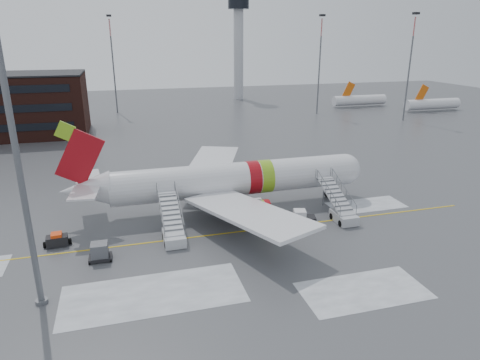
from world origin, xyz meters
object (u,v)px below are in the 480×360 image
object	(u,v)px
airstair_fwd	(341,210)
airstair_aft	(173,230)
light_mast_near	(9,108)
uld_container	(100,252)
airliner	(227,180)
pushback_tug	(302,217)
baggage_tractor	(57,240)

from	to	relation	value
airstair_fwd	airstair_aft	distance (m)	18.32
light_mast_near	uld_container	bearing A→B (deg)	54.13
uld_container	light_mast_near	world-z (taller)	light_mast_near
airstair_aft	airstair_fwd	bearing A→B (deg)	0.00
uld_container	airstair_aft	bearing A→B (deg)	19.09
airstair_fwd	airstair_aft	xyz separation A→B (m)	(-18.32, 0.00, 0.00)
airliner	pushback_tug	distance (m)	9.59
airstair_fwd	airliner	bearing A→B (deg)	149.56
uld_container	airliner	bearing A→B (deg)	32.42
airstair_aft	airliner	bearing A→B (deg)	42.26
pushback_tug	baggage_tractor	world-z (taller)	pushback_tug
light_mast_near	pushback_tug	bearing A→B (deg)	18.44
airliner	baggage_tractor	xyz separation A→B (m)	(-18.04, -4.90, -2.86)
airstair_fwd	baggage_tractor	xyz separation A→B (m)	(-29.16, 1.64, -0.51)
airstair_aft	pushback_tug	distance (m)	13.90
airliner	light_mast_near	bearing A→B (deg)	-141.21
airstair_aft	light_mast_near	bearing A→B (deg)	-143.69
airliner	airstair_aft	xyz separation A→B (m)	(-7.19, -6.54, -2.35)
light_mast_near	airstair_fwd	bearing A→B (deg)	15.33
airstair_aft	uld_container	size ratio (longest dim) A/B	3.80
airliner	light_mast_near	distance (m)	25.79
airliner	light_mast_near	world-z (taller)	light_mast_near
airliner	airstair_fwd	xyz separation A→B (m)	(11.12, -6.54, -2.35)
pushback_tug	light_mast_near	world-z (taller)	light_mast_near
airstair_aft	light_mast_near	distance (m)	19.17
airstair_fwd	uld_container	distance (m)	25.24
airliner	pushback_tug	size ratio (longest dim) A/B	12.62
uld_container	light_mast_near	xyz separation A→B (m)	(-4.08, -5.65, 13.89)
pushback_tug	baggage_tractor	xyz separation A→B (m)	(-24.74, 1.38, -0.08)
airstair_aft	baggage_tractor	size ratio (longest dim) A/B	3.01
airliner	baggage_tractor	world-z (taller)	airliner
airliner	baggage_tractor	size ratio (longest dim) A/B	13.70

